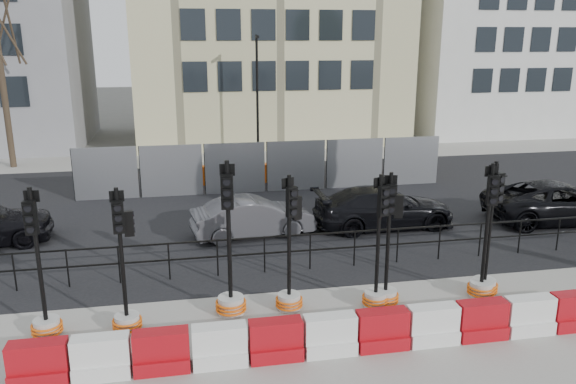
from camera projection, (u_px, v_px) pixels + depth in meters
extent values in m
plane|color=#51514C|center=(321.00, 289.00, 13.58)|extent=(120.00, 120.00, 0.00)
cube|color=gray|center=(359.00, 355.00, 10.74)|extent=(40.00, 6.00, 0.02)
cube|color=black|center=(274.00, 206.00, 20.21)|extent=(40.00, 14.00, 0.03)
cube|color=gray|center=(246.00, 156.00, 28.73)|extent=(40.00, 4.00, 0.02)
cube|color=silver|center=(501.00, 2.00, 35.31)|extent=(12.00, 9.00, 16.00)
cylinder|color=black|center=(14.00, 273.00, 13.30)|extent=(0.04, 0.04, 1.00)
cylinder|color=black|center=(68.00, 269.00, 13.52)|extent=(0.04, 0.04, 1.00)
cylinder|color=black|center=(119.00, 265.00, 13.73)|extent=(0.04, 0.04, 1.00)
cylinder|color=black|center=(169.00, 262.00, 13.95)|extent=(0.04, 0.04, 1.00)
cylinder|color=black|center=(218.00, 258.00, 14.16)|extent=(0.04, 0.04, 1.00)
cylinder|color=black|center=(265.00, 255.00, 14.37)|extent=(0.04, 0.04, 1.00)
cylinder|color=black|center=(310.00, 252.00, 14.59)|extent=(0.04, 0.04, 1.00)
cylinder|color=black|center=(354.00, 249.00, 14.80)|extent=(0.04, 0.04, 1.00)
cylinder|color=black|center=(397.00, 246.00, 15.01)|extent=(0.04, 0.04, 1.00)
cylinder|color=black|center=(439.00, 243.00, 15.23)|extent=(0.04, 0.04, 1.00)
cylinder|color=black|center=(480.00, 240.00, 15.44)|extent=(0.04, 0.04, 1.00)
cylinder|color=black|center=(520.00, 237.00, 15.65)|extent=(0.04, 0.04, 1.00)
cylinder|color=black|center=(558.00, 235.00, 15.87)|extent=(0.04, 0.04, 1.00)
cube|color=black|center=(310.00, 235.00, 14.46)|extent=(18.00, 0.04, 0.04)
cube|color=black|center=(310.00, 250.00, 14.57)|extent=(18.00, 0.04, 0.04)
cube|color=gray|center=(106.00, 174.00, 20.77)|extent=(2.30, 0.05, 2.00)
cylinder|color=black|center=(73.00, 175.00, 20.57)|extent=(0.05, 0.05, 2.00)
cube|color=gray|center=(172.00, 171.00, 21.20)|extent=(2.30, 0.05, 2.00)
cylinder|color=black|center=(140.00, 172.00, 20.99)|extent=(0.05, 0.05, 2.00)
cube|color=gray|center=(235.00, 168.00, 21.63)|extent=(2.30, 0.05, 2.00)
cylinder|color=black|center=(205.00, 170.00, 21.42)|extent=(0.05, 0.05, 2.00)
cube|color=gray|center=(296.00, 166.00, 22.05)|extent=(2.30, 0.05, 2.00)
cylinder|color=black|center=(267.00, 167.00, 21.85)|extent=(0.05, 0.05, 2.00)
cube|color=gray|center=(355.00, 163.00, 22.48)|extent=(2.30, 0.05, 2.00)
cylinder|color=black|center=(327.00, 165.00, 22.28)|extent=(0.05, 0.05, 2.00)
cube|color=gray|center=(411.00, 161.00, 22.91)|extent=(2.30, 0.05, 2.00)
cylinder|color=black|center=(384.00, 162.00, 22.70)|extent=(0.05, 0.05, 2.00)
cube|color=orange|center=(163.00, 178.00, 22.71)|extent=(1.00, 0.40, 0.80)
cube|color=orange|center=(213.00, 175.00, 23.07)|extent=(1.00, 0.40, 0.80)
cube|color=orange|center=(261.00, 173.00, 23.42)|extent=(1.00, 0.40, 0.80)
cube|color=orange|center=(307.00, 171.00, 23.78)|extent=(1.00, 0.40, 0.80)
cube|color=orange|center=(353.00, 169.00, 24.13)|extent=(1.00, 0.40, 0.80)
cube|color=orange|center=(397.00, 167.00, 24.49)|extent=(1.00, 0.40, 0.80)
cylinder|color=black|center=(257.00, 99.00, 27.08)|extent=(0.12, 0.12, 6.00)
cube|color=black|center=(257.00, 37.00, 26.07)|extent=(0.12, 0.50, 0.12)
cylinder|color=#473828|center=(5.00, 100.00, 25.46)|extent=(0.28, 0.28, 6.30)
cube|color=#A80D18|center=(40.00, 375.00, 9.86)|extent=(1.00, 0.50, 0.30)
cube|color=#A80D18|center=(38.00, 355.00, 9.76)|extent=(1.00, 0.35, 0.50)
cube|color=white|center=(103.00, 369.00, 10.05)|extent=(1.00, 0.50, 0.30)
cube|color=white|center=(101.00, 349.00, 9.94)|extent=(1.00, 0.35, 0.50)
cube|color=#A80D18|center=(162.00, 363.00, 10.24)|extent=(1.00, 0.50, 0.30)
cube|color=#A80D18|center=(161.00, 344.00, 10.13)|extent=(1.00, 0.35, 0.50)
cube|color=white|center=(220.00, 357.00, 10.42)|extent=(1.00, 0.50, 0.30)
cube|color=white|center=(219.00, 338.00, 10.32)|extent=(1.00, 0.35, 0.50)
cube|color=#A80D18|center=(276.00, 352.00, 10.61)|extent=(1.00, 0.50, 0.30)
cube|color=#A80D18|center=(276.00, 333.00, 10.50)|extent=(1.00, 0.35, 0.50)
cube|color=white|center=(329.00, 346.00, 10.80)|extent=(1.00, 0.50, 0.30)
cube|color=white|center=(330.00, 328.00, 10.69)|extent=(1.00, 0.35, 0.50)
cube|color=#A80D18|center=(381.00, 341.00, 10.98)|extent=(1.00, 0.50, 0.30)
cube|color=#A80D18|center=(382.00, 323.00, 10.88)|extent=(1.00, 0.35, 0.50)
cube|color=white|center=(432.00, 336.00, 11.17)|extent=(1.00, 0.50, 0.30)
cube|color=white|center=(433.00, 318.00, 11.07)|extent=(1.00, 0.35, 0.50)
cube|color=#A80D18|center=(480.00, 331.00, 11.36)|extent=(1.00, 0.50, 0.30)
cube|color=#A80D18|center=(482.00, 313.00, 11.25)|extent=(1.00, 0.35, 0.50)
cube|color=white|center=(527.00, 326.00, 11.55)|extent=(1.00, 0.50, 0.30)
cube|color=white|center=(529.00, 309.00, 11.44)|extent=(1.00, 0.35, 0.50)
cube|color=#A80D18|center=(572.00, 322.00, 11.73)|extent=(1.00, 0.50, 0.30)
cube|color=#A80D18|center=(575.00, 304.00, 11.63)|extent=(1.00, 0.35, 0.50)
cylinder|color=silver|center=(47.00, 328.00, 11.40)|extent=(0.52, 0.52, 0.38)
torus|color=#E85B0C|center=(47.00, 331.00, 11.42)|extent=(0.62, 0.62, 0.05)
torus|color=#E85B0C|center=(47.00, 328.00, 11.40)|extent=(0.62, 0.62, 0.05)
torus|color=#E85B0C|center=(47.00, 324.00, 11.38)|extent=(0.62, 0.62, 0.05)
cylinder|color=black|center=(38.00, 258.00, 11.00)|extent=(0.09, 0.09, 2.87)
cube|color=black|center=(31.00, 218.00, 10.66)|extent=(0.24, 0.16, 0.67)
cylinder|color=black|center=(31.00, 230.00, 10.64)|extent=(0.15, 0.06, 0.14)
cylinder|color=black|center=(29.00, 219.00, 10.58)|extent=(0.15, 0.06, 0.14)
cylinder|color=black|center=(28.00, 208.00, 10.53)|extent=(0.15, 0.06, 0.14)
cube|color=black|center=(31.00, 196.00, 10.72)|extent=(0.29, 0.06, 0.23)
cylinder|color=silver|center=(127.00, 323.00, 11.59)|extent=(0.51, 0.51, 0.37)
torus|color=#E85B0C|center=(128.00, 326.00, 11.61)|extent=(0.61, 0.61, 0.05)
torus|color=#E85B0C|center=(127.00, 323.00, 11.59)|extent=(0.61, 0.61, 0.05)
torus|color=#E85B0C|center=(127.00, 320.00, 11.57)|extent=(0.61, 0.61, 0.05)
cylinder|color=black|center=(122.00, 256.00, 11.19)|extent=(0.08, 0.08, 2.81)
cube|color=black|center=(118.00, 217.00, 10.87)|extent=(0.24, 0.15, 0.66)
cylinder|color=black|center=(119.00, 228.00, 10.85)|extent=(0.14, 0.06, 0.14)
cylinder|color=black|center=(118.00, 218.00, 10.80)|extent=(0.14, 0.06, 0.14)
cylinder|color=black|center=(117.00, 208.00, 10.74)|extent=(0.14, 0.06, 0.14)
cube|color=black|center=(117.00, 196.00, 10.92)|extent=(0.28, 0.06, 0.22)
cube|color=black|center=(129.00, 224.00, 11.07)|extent=(0.20, 0.14, 0.52)
cylinder|color=silver|center=(231.00, 305.00, 12.31)|extent=(0.57, 0.57, 0.42)
torus|color=#E85B0C|center=(231.00, 309.00, 12.33)|extent=(0.68, 0.68, 0.05)
torus|color=#E85B0C|center=(231.00, 305.00, 12.31)|extent=(0.68, 0.68, 0.05)
torus|color=#E85B0C|center=(231.00, 302.00, 12.29)|extent=(0.68, 0.68, 0.05)
cylinder|color=black|center=(229.00, 233.00, 11.86)|extent=(0.09, 0.09, 3.15)
cube|color=black|center=(227.00, 192.00, 11.49)|extent=(0.27, 0.18, 0.73)
cylinder|color=black|center=(227.00, 204.00, 11.47)|extent=(0.16, 0.07, 0.16)
cylinder|color=black|center=(227.00, 193.00, 11.41)|extent=(0.16, 0.07, 0.16)
cylinder|color=black|center=(227.00, 182.00, 11.35)|extent=(0.16, 0.07, 0.16)
cube|color=black|center=(227.00, 170.00, 11.56)|extent=(0.32, 0.08, 0.25)
cylinder|color=silver|center=(289.00, 302.00, 12.53)|extent=(0.51, 0.51, 0.38)
torus|color=#E85B0C|center=(289.00, 305.00, 12.55)|extent=(0.61, 0.61, 0.05)
torus|color=#E85B0C|center=(289.00, 302.00, 12.53)|extent=(0.61, 0.61, 0.05)
torus|color=#E85B0C|center=(289.00, 299.00, 12.51)|extent=(0.61, 0.61, 0.05)
cylinder|color=black|center=(289.00, 238.00, 12.12)|extent=(0.08, 0.08, 2.83)
cube|color=black|center=(292.00, 202.00, 11.80)|extent=(0.26, 0.20, 0.66)
cylinder|color=black|center=(294.00, 212.00, 11.80)|extent=(0.15, 0.09, 0.14)
cylinder|color=black|center=(294.00, 203.00, 11.74)|extent=(0.15, 0.09, 0.14)
cylinder|color=black|center=(294.00, 193.00, 11.69)|extent=(0.15, 0.09, 0.14)
cube|color=black|center=(288.00, 183.00, 11.85)|extent=(0.28, 0.12, 0.23)
cube|color=black|center=(297.00, 208.00, 12.04)|extent=(0.22, 0.18, 0.52)
cylinder|color=silver|center=(375.00, 299.00, 12.64)|extent=(0.51, 0.51, 0.37)
torus|color=#E85B0C|center=(375.00, 302.00, 12.66)|extent=(0.61, 0.61, 0.05)
torus|color=#E85B0C|center=(375.00, 299.00, 12.64)|extent=(0.61, 0.61, 0.05)
torus|color=#E85B0C|center=(376.00, 296.00, 12.62)|extent=(0.61, 0.61, 0.05)
cylinder|color=black|center=(378.00, 237.00, 12.24)|extent=(0.08, 0.08, 2.81)
cube|color=black|center=(383.00, 201.00, 11.92)|extent=(0.25, 0.19, 0.65)
cylinder|color=black|center=(385.00, 211.00, 11.91)|extent=(0.15, 0.09, 0.14)
cylinder|color=black|center=(385.00, 202.00, 11.86)|extent=(0.15, 0.09, 0.14)
cylinder|color=black|center=(386.00, 193.00, 11.80)|extent=(0.15, 0.09, 0.14)
cube|color=black|center=(379.00, 182.00, 11.96)|extent=(0.28, 0.11, 0.22)
cylinder|color=silver|center=(385.00, 297.00, 12.75)|extent=(0.51, 0.51, 0.38)
torus|color=#E85B0C|center=(385.00, 300.00, 12.77)|extent=(0.61, 0.61, 0.05)
torus|color=#E85B0C|center=(385.00, 297.00, 12.75)|extent=(0.61, 0.61, 0.05)
torus|color=#E85B0C|center=(385.00, 294.00, 12.73)|extent=(0.61, 0.61, 0.05)
cylinder|color=black|center=(388.00, 235.00, 12.35)|extent=(0.08, 0.08, 2.82)
cube|color=black|center=(391.00, 199.00, 12.02)|extent=(0.25, 0.18, 0.66)
cylinder|color=black|center=(391.00, 209.00, 12.00)|extent=(0.15, 0.08, 0.14)
cylinder|color=black|center=(391.00, 200.00, 11.94)|extent=(0.15, 0.08, 0.14)
cylinder|color=black|center=(392.00, 191.00, 11.89)|extent=(0.15, 0.08, 0.14)
cube|color=black|center=(391.00, 180.00, 12.08)|extent=(0.28, 0.09, 0.23)
cube|color=black|center=(398.00, 206.00, 12.17)|extent=(0.21, 0.16, 0.52)
cylinder|color=silver|center=(481.00, 289.00, 13.13)|extent=(0.53, 0.53, 0.39)
torus|color=#E85B0C|center=(480.00, 292.00, 13.15)|extent=(0.63, 0.63, 0.05)
torus|color=#E85B0C|center=(481.00, 289.00, 13.13)|extent=(0.63, 0.63, 0.05)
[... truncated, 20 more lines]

